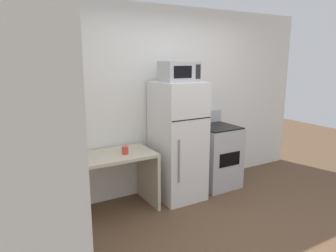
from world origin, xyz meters
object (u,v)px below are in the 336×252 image
(microwave, at_px, (179,71))
(oven_range, at_px, (216,156))
(refrigerator, at_px, (178,141))
(desk, at_px, (102,173))
(coffee_mug, at_px, (125,150))
(desk_lamp, at_px, (71,138))

(microwave, bearing_deg, oven_range, 4.35)
(refrigerator, xyz_separation_m, microwave, (0.00, -0.02, 0.93))
(desk, relative_size, coffee_mug, 13.66)
(coffee_mug, bearing_deg, oven_range, 3.28)
(desk, bearing_deg, coffee_mug, -15.74)
(desk, bearing_deg, desk_lamp, 167.15)
(desk, height_order, oven_range, oven_range)
(coffee_mug, relative_size, microwave, 0.21)
(desk_lamp, distance_m, microwave, 1.57)
(desk, distance_m, coffee_mug, 0.39)
(refrigerator, xyz_separation_m, oven_range, (0.70, 0.03, -0.33))
(microwave, bearing_deg, desk_lamp, 175.04)
(desk, xyz_separation_m, refrigerator, (1.06, -0.03, 0.26))
(desk, relative_size, refrigerator, 0.81)
(desk_lamp, height_order, oven_range, desk_lamp)
(coffee_mug, relative_size, refrigerator, 0.06)
(desk_lamp, height_order, coffee_mug, desk_lamp)
(desk_lamp, relative_size, oven_range, 0.32)
(microwave, bearing_deg, desk, 177.47)
(desk, distance_m, oven_range, 1.77)
(coffee_mug, bearing_deg, refrigerator, 3.87)
(refrigerator, bearing_deg, oven_range, 2.62)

